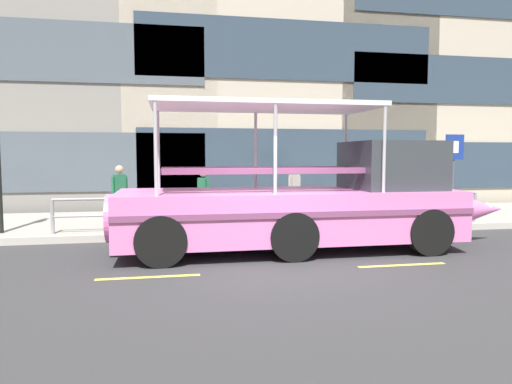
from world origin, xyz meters
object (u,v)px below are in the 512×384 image
Objects in this scene: parking_sign at (454,162)px; pedestrian_mid_right at (203,191)px; duck_tour_boat at (312,203)px; pedestrian_near_bow at (393,186)px; pedestrian_mid_left at (294,188)px; pedestrian_near_stern at (120,189)px.

pedestrian_mid_right is (-7.57, 0.29, -0.81)m from parking_sign.
duck_tour_boat is 4.88m from pedestrian_near_bow.
pedestrian_near_stern is at bearing -177.99° from pedestrian_mid_left.
parking_sign is 9.89m from pedestrian_near_stern.
pedestrian_near_bow is 8.14m from pedestrian_near_stern.
pedestrian_near_bow is at bearing 162.75° from parking_sign.
duck_tour_boat is 5.57× the size of pedestrian_near_stern.
parking_sign is 7.62m from pedestrian_mid_right.
duck_tour_boat is 3.37m from pedestrian_mid_left.
pedestrian_mid_left is (-4.84, 0.60, -0.77)m from parking_sign.
parking_sign is 0.28× the size of duck_tour_boat.
pedestrian_mid_right is at bearing -177.64° from pedestrian_near_bow.
pedestrian_near_bow is 1.00× the size of pedestrian_near_stern.
pedestrian_near_bow is 1.08× the size of pedestrian_mid_right.
pedestrian_mid_left is at bearing 6.56° from pedestrian_mid_right.
parking_sign reaches higher than pedestrian_mid_right.
duck_tour_boat is at bearing -138.06° from pedestrian_near_bow.
parking_sign is 1.59× the size of pedestrian_mid_left.
duck_tour_boat is 5.59× the size of pedestrian_near_bow.
parking_sign is 1.93m from pedestrian_near_bow.
pedestrian_mid_right is (-2.73, -0.31, -0.04)m from pedestrian_mid_left.
duck_tour_boat reaches higher than pedestrian_mid_left.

